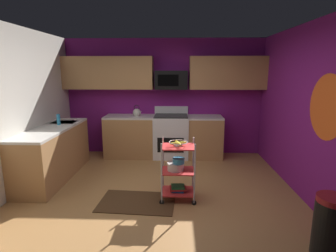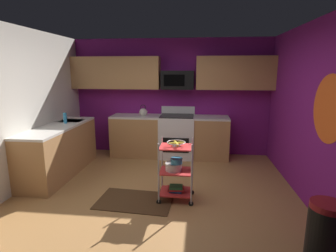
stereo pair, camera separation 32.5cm
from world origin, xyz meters
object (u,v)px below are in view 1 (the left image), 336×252
object	(u,v)px
oven_range	(171,136)
dish_soap_bottle	(58,120)
kettle	(137,113)
trash_can	(331,227)
book_stack	(178,188)
microwave	(171,80)
fruit_bowl	(178,143)
rolling_cart	(178,171)
mixing_bowl_large	(176,166)
mixing_bowl_small	(179,160)

from	to	relation	value
oven_range	dish_soap_bottle	xyz separation A→B (m)	(-2.05, -1.04, 0.54)
kettle	trash_can	size ratio (longest dim) A/B	0.40
kettle	oven_range	bearing A→B (deg)	0.29
oven_range	book_stack	distance (m)	2.08
microwave	fruit_bowl	bearing A→B (deg)	-85.85
oven_range	microwave	xyz separation A→B (m)	(-0.00, 0.10, 1.22)
oven_range	fruit_bowl	bearing A→B (deg)	-85.65
fruit_bowl	trash_can	bearing A→B (deg)	-37.37
book_stack	kettle	world-z (taller)	kettle
kettle	dish_soap_bottle	size ratio (longest dim) A/B	1.32
oven_range	rolling_cart	size ratio (longest dim) A/B	1.20
fruit_bowl	book_stack	bearing A→B (deg)	-90.00
mixing_bowl_large	trash_can	distance (m)	2.02
rolling_cart	dish_soap_bottle	size ratio (longest dim) A/B	4.57
mixing_bowl_large	trash_can	size ratio (longest dim) A/B	0.38
fruit_bowl	mixing_bowl_large	distance (m)	0.36
microwave	mixing_bowl_large	xyz separation A→B (m)	(0.12, -2.16, -1.18)
oven_range	mixing_bowl_large	size ratio (longest dim) A/B	4.37
trash_can	oven_range	bearing A→B (deg)	117.99
oven_range	kettle	xyz separation A→B (m)	(-0.75, -0.00, 0.52)
mixing_bowl_small	microwave	bearing A→B (deg)	94.25
oven_range	mixing_bowl_small	xyz separation A→B (m)	(0.16, -2.08, 0.14)
rolling_cart	trash_can	size ratio (longest dim) A/B	1.39
microwave	trash_can	bearing A→B (deg)	-62.75
rolling_cart	book_stack	bearing A→B (deg)	0.00
oven_range	mixing_bowl_large	distance (m)	2.06
fruit_bowl	trash_can	distance (m)	2.06
oven_range	dish_soap_bottle	size ratio (longest dim) A/B	5.50
mixing_bowl_large	dish_soap_bottle	world-z (taller)	dish_soap_bottle
oven_range	mixing_bowl_large	world-z (taller)	oven_range
book_stack	dish_soap_bottle	distance (m)	2.57
oven_range	fruit_bowl	world-z (taller)	oven_range
oven_range	microwave	bearing A→B (deg)	90.26
oven_range	book_stack	xyz separation A→B (m)	(0.16, -2.06, -0.31)
oven_range	trash_can	bearing A→B (deg)	-62.01
book_stack	microwave	bearing A→B (deg)	94.15
rolling_cart	dish_soap_bottle	world-z (taller)	dish_soap_bottle
mixing_bowl_small	trash_can	xyz separation A→B (m)	(1.57, -1.18, -0.29)
rolling_cart	mixing_bowl_large	xyz separation A→B (m)	(-0.04, 0.00, 0.07)
mixing_bowl_large	mixing_bowl_small	world-z (taller)	mixing_bowl_small
oven_range	dish_soap_bottle	bearing A→B (deg)	-153.12
microwave	rolling_cart	distance (m)	2.50
dish_soap_bottle	book_stack	bearing A→B (deg)	-24.79
rolling_cart	kettle	bearing A→B (deg)	113.90
oven_range	kettle	distance (m)	0.91
mixing_bowl_large	kettle	size ratio (longest dim) A/B	0.95
book_stack	rolling_cart	bearing A→B (deg)	0.00
microwave	mixing_bowl_large	distance (m)	2.46
mixing_bowl_large	mixing_bowl_small	distance (m)	0.11
mixing_bowl_small	dish_soap_bottle	xyz separation A→B (m)	(-2.21, 1.04, 0.40)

